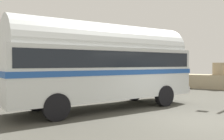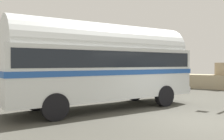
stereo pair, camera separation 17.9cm
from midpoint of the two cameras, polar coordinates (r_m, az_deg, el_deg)
ground at (r=9.23m, az=19.40°, el=-10.92°), size 32.00×26.00×0.02m
vintage_coach at (r=10.76m, az=-1.53°, el=1.86°), size 5.62×8.82×3.70m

